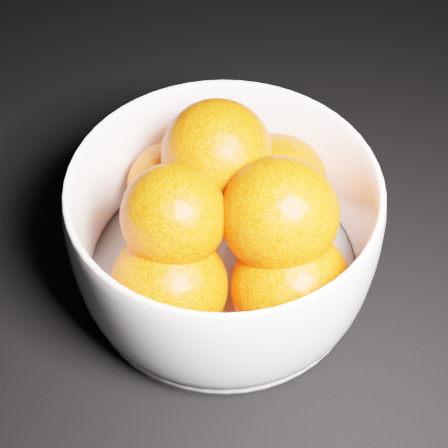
# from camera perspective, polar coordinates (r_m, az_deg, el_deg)

# --- Properties ---
(ground) EXTENTS (3.00, 3.00, 0.00)m
(ground) POSITION_cam_1_polar(r_m,az_deg,el_deg) (0.60, -12.87, 0.11)
(ground) COLOR black
(ground) RESTS_ON ground
(bowl) EXTENTS (0.25, 0.25, 0.12)m
(bowl) POSITION_cam_1_polar(r_m,az_deg,el_deg) (0.50, 0.00, -0.44)
(bowl) COLOR white
(bowl) RESTS_ON ground
(orange_pile) EXTENTS (0.20, 0.21, 0.14)m
(orange_pile) POSITION_cam_1_polar(r_m,az_deg,el_deg) (0.49, 0.65, 0.39)
(orange_pile) COLOR #FC4606
(orange_pile) RESTS_ON bowl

